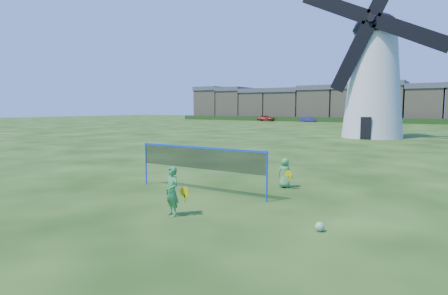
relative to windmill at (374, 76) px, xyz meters
name	(u,v)px	position (x,y,z in m)	size (l,w,h in m)	color
ground	(211,193)	(0.22, -27.96, -5.89)	(220.00, 220.00, 0.00)	black
windmill	(374,76)	(0.00, 0.00, 0.00)	(13.04, 5.60, 17.33)	white
badminton_net	(200,159)	(-0.15, -28.08, -4.75)	(5.05, 0.05, 1.55)	blue
player_girl	(172,191)	(0.89, -30.76, -5.23)	(0.70, 0.46, 1.31)	#3A934A
player_boy	(285,173)	(2.01, -25.87, -5.36)	(0.64, 0.43, 1.06)	#4DA059
play_ball	(320,227)	(4.60, -29.91, -5.78)	(0.22, 0.22, 0.22)	green
terraced_houses	(315,103)	(-20.72, 44.04, -1.95)	(63.03, 8.40, 8.35)	#9A8A66
hedge	(300,119)	(-21.78, 38.04, -5.39)	(62.00, 0.80, 1.00)	#193814
car_left	(266,118)	(-28.86, 36.03, -5.24)	(1.53, 3.80, 1.30)	maroon
car_right	(308,119)	(-19.87, 37.82, -5.33)	(1.19, 3.42, 1.13)	navy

